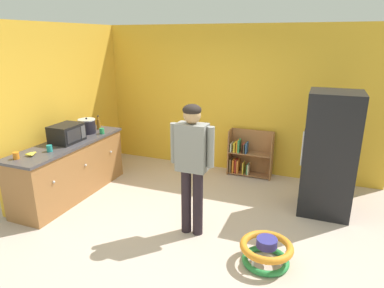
# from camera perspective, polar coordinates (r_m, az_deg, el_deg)

# --- Properties ---
(ground_plane) EXTENTS (12.00, 12.00, 0.00)m
(ground_plane) POSITION_cam_1_polar(r_m,az_deg,el_deg) (4.69, -0.09, -14.14)
(ground_plane) COLOR beige
(ground_plane) RESTS_ON ground
(back_wall) EXTENTS (5.20, 0.06, 2.70)m
(back_wall) POSITION_cam_1_polar(r_m,az_deg,el_deg) (6.32, 7.68, 7.29)
(back_wall) COLOR gold
(back_wall) RESTS_ON ground
(left_side_wall) EXTENTS (0.06, 2.99, 2.70)m
(left_side_wall) POSITION_cam_1_polar(r_m,az_deg,el_deg) (6.19, -20.61, 6.10)
(left_side_wall) COLOR gold
(left_side_wall) RESTS_ON ground
(kitchen_counter) EXTENTS (0.65, 2.10, 0.90)m
(kitchen_counter) POSITION_cam_1_polar(r_m,az_deg,el_deg) (5.77, -19.94, -3.96)
(kitchen_counter) COLOR #9F693A
(kitchen_counter) RESTS_ON ground
(refrigerator) EXTENTS (0.73, 0.68, 1.78)m
(refrigerator) POSITION_cam_1_polar(r_m,az_deg,el_deg) (5.15, 22.28, -1.59)
(refrigerator) COLOR black
(refrigerator) RESTS_ON ground
(bookshelf) EXTENTS (0.80, 0.28, 0.85)m
(bookshelf) POSITION_cam_1_polar(r_m,az_deg,el_deg) (6.33, 9.36, -1.99)
(bookshelf) COLOR #96633D
(bookshelf) RESTS_ON ground
(standing_person) EXTENTS (0.57, 0.23, 1.72)m
(standing_person) POSITION_cam_1_polar(r_m,az_deg,el_deg) (4.16, -0.00, -2.39)
(standing_person) COLOR black
(standing_person) RESTS_ON ground
(baby_walker) EXTENTS (0.60, 0.60, 0.32)m
(baby_walker) POSITION_cam_1_polar(r_m,az_deg,el_deg) (4.09, 12.46, -17.32)
(baby_walker) COLOR #298B42
(baby_walker) RESTS_ON ground
(microwave) EXTENTS (0.37, 0.48, 0.28)m
(microwave) POSITION_cam_1_polar(r_m,az_deg,el_deg) (5.60, -20.48, 1.69)
(microwave) COLOR black
(microwave) RESTS_ON kitchen_counter
(crock_pot) EXTENTS (0.29, 0.29, 0.27)m
(crock_pot) POSITION_cam_1_polar(r_m,az_deg,el_deg) (6.02, -17.37, 2.92)
(crock_pot) COLOR black
(crock_pot) RESTS_ON kitchen_counter
(banana_bunch) EXTENTS (0.15, 0.16, 0.04)m
(banana_bunch) POSITION_cam_1_polar(r_m,az_deg,el_deg) (5.17, -25.52, -1.50)
(banana_bunch) COLOR yellow
(banana_bunch) RESTS_ON kitchen_counter
(amber_bottle) EXTENTS (0.07, 0.07, 0.25)m
(amber_bottle) POSITION_cam_1_polar(r_m,az_deg,el_deg) (6.23, -15.58, 3.34)
(amber_bottle) COLOR #9E661E
(amber_bottle) RESTS_ON kitchen_counter
(green_cup) EXTENTS (0.08, 0.08, 0.09)m
(green_cup) POSITION_cam_1_polar(r_m,az_deg,el_deg) (5.92, -15.04, 2.14)
(green_cup) COLOR #289252
(green_cup) RESTS_ON kitchen_counter
(teal_cup) EXTENTS (0.08, 0.08, 0.09)m
(teal_cup) POSITION_cam_1_polar(r_m,az_deg,el_deg) (5.25, -23.02, -0.69)
(teal_cup) COLOR teal
(teal_cup) RESTS_ON kitchen_counter
(orange_cup) EXTENTS (0.08, 0.08, 0.09)m
(orange_cup) POSITION_cam_1_polar(r_m,az_deg,el_deg) (5.12, -27.67, -1.77)
(orange_cup) COLOR orange
(orange_cup) RESTS_ON kitchen_counter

